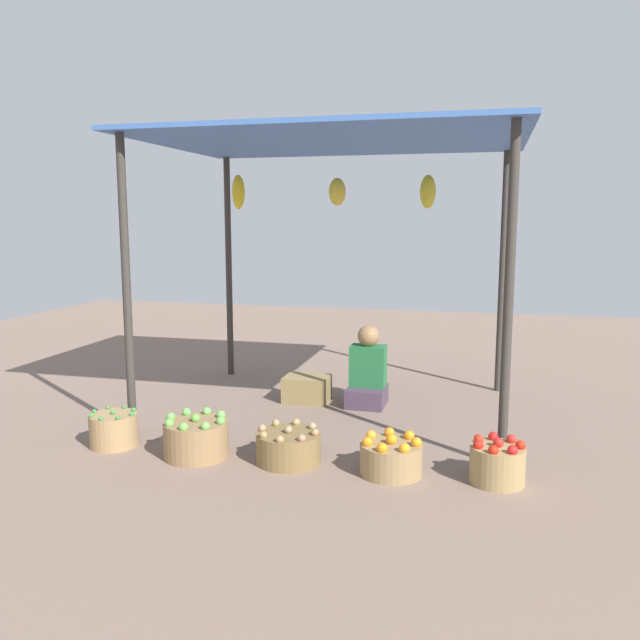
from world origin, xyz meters
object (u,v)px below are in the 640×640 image
basket_red_tomatoes (497,463)px  basket_green_apples (196,438)px  wooden_crate_near_vendor (307,389)px  basket_potatoes (288,447)px  basket_oranges (391,457)px  basket_green_chilies (114,430)px  vendor_person (368,374)px

basket_red_tomatoes → basket_green_apples: bearing=-178.9°
basket_green_apples → wooden_crate_near_vendor: size_ratio=1.13×
basket_potatoes → wooden_crate_near_vendor: (-0.31, 1.62, 0.01)m
basket_potatoes → basket_oranges: (0.77, -0.04, 0.00)m
wooden_crate_near_vendor → basket_green_apples: bearing=-103.7°
basket_potatoes → wooden_crate_near_vendor: basket_potatoes is taller
basket_green_chilies → basket_red_tomatoes: 2.96m
basket_green_apples → basket_red_tomatoes: bearing=1.1°
vendor_person → basket_green_apples: bearing=-120.4°
basket_red_tomatoes → wooden_crate_near_vendor: 2.44m
basket_potatoes → basket_red_tomatoes: bearing=-0.7°
vendor_person → basket_green_chilies: 2.42m
basket_green_chilies → basket_oranges: basket_green_chilies is taller
basket_oranges → basket_red_tomatoes: 0.73m
basket_green_chilies → basket_oranges: bearing=-0.9°
vendor_person → basket_potatoes: bearing=-100.1°
basket_green_chilies → basket_green_apples: size_ratio=0.76×
basket_green_apples → basket_potatoes: size_ratio=1.02×
basket_green_chilies → basket_red_tomatoes: bearing=-0.2°
vendor_person → wooden_crate_near_vendor: 0.63m
basket_green_apples → basket_oranges: size_ratio=1.11×
basket_green_chilies → basket_potatoes: 1.46m
basket_potatoes → wooden_crate_near_vendor: 1.65m
basket_oranges → vendor_person: bearing=105.7°
basket_green_apples → basket_oranges: 1.49m
vendor_person → basket_red_tomatoes: size_ratio=2.08×
wooden_crate_near_vendor → basket_potatoes: bearing=-79.3°
basket_green_chilies → vendor_person: bearing=43.6°
basket_green_chilies → wooden_crate_near_vendor: basket_green_chilies is taller
vendor_person → wooden_crate_near_vendor: (-0.60, -0.04, -0.17)m
basket_green_chilies → basket_potatoes: size_ratio=0.78×
basket_oranges → basket_potatoes: bearing=176.8°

